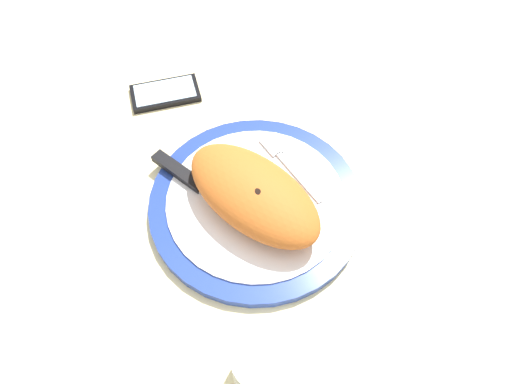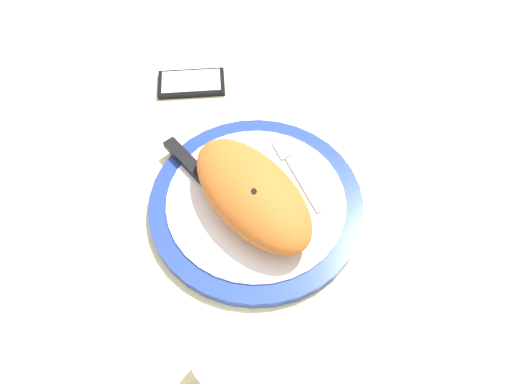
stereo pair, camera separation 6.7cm
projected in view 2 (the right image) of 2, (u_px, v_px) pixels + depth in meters
ground_plane at (256, 211)px, 72.01cm from camera, size 150.00×150.00×3.00cm
plate at (256, 203)px, 70.00cm from camera, size 32.49×32.49×1.88cm
calzone at (252, 193)px, 65.82cm from camera, size 25.17×17.71×6.63cm
fork at (293, 167)px, 72.22cm from camera, size 15.10×2.39×0.40cm
knife at (199, 173)px, 71.23cm from camera, size 22.99×9.87×1.20cm
smartphone at (191, 83)px, 84.70cm from camera, size 9.58×13.48×1.16cm
water_glass at (225, 364)px, 54.41cm from camera, size 7.34×7.34×8.38cm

